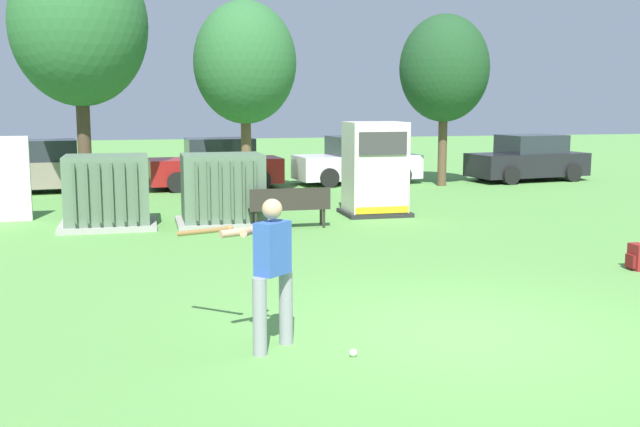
# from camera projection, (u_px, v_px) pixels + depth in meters

# --- Properties ---
(ground_plane) EXTENTS (96.00, 96.00, 0.00)m
(ground_plane) POSITION_uv_depth(u_px,v_px,m) (460.00, 332.00, 9.30)
(ground_plane) COLOR #5B9947
(transformer_west) EXTENTS (2.10, 1.70, 1.62)m
(transformer_west) POSITION_uv_depth(u_px,v_px,m) (107.00, 193.00, 16.84)
(transformer_west) COLOR #9E9B93
(transformer_west) RESTS_ON ground
(transformer_mid_west) EXTENTS (2.10, 1.70, 1.62)m
(transformer_mid_west) POSITION_uv_depth(u_px,v_px,m) (223.00, 191.00, 17.22)
(transformer_mid_west) COLOR #9E9B93
(transformer_mid_west) RESTS_ON ground
(generator_enclosure) EXTENTS (1.60, 1.40, 2.30)m
(generator_enclosure) POSITION_uv_depth(u_px,v_px,m) (375.00, 169.00, 18.70)
(generator_enclosure) COLOR #262626
(generator_enclosure) RESTS_ON ground
(park_bench) EXTENTS (1.80, 0.40, 0.92)m
(park_bench) POSITION_uv_depth(u_px,v_px,m) (290.00, 205.00, 16.71)
(park_bench) COLOR #2D2823
(park_bench) RESTS_ON ground
(batter) EXTENTS (1.27, 1.36, 1.74)m
(batter) POSITION_uv_depth(u_px,v_px,m) (269.00, 265.00, 8.56)
(batter) COLOR gray
(batter) RESTS_ON ground
(sports_ball) EXTENTS (0.09, 0.09, 0.09)m
(sports_ball) POSITION_uv_depth(u_px,v_px,m) (353.00, 353.00, 8.41)
(sports_ball) COLOR white
(sports_ball) RESTS_ON ground
(backpack) EXTENTS (0.27, 0.32, 0.44)m
(backpack) POSITION_uv_depth(u_px,v_px,m) (637.00, 257.00, 12.69)
(backpack) COLOR maroon
(backpack) RESTS_ON ground
(tree_left) EXTENTS (3.67, 3.67, 7.01)m
(tree_left) POSITION_uv_depth(u_px,v_px,m) (79.00, 26.00, 20.42)
(tree_left) COLOR #4C3828
(tree_left) RESTS_ON ground
(tree_center_left) EXTENTS (2.96, 2.96, 5.66)m
(tree_center_left) POSITION_uv_depth(u_px,v_px,m) (245.00, 63.00, 21.79)
(tree_center_left) COLOR brown
(tree_center_left) RESTS_ON ground
(tree_center_right) EXTENTS (2.93, 2.93, 5.60)m
(tree_center_right) POSITION_uv_depth(u_px,v_px,m) (444.00, 69.00, 24.69)
(tree_center_right) COLOR brown
(tree_center_right) RESTS_ON ground
(parked_car_leftmost) EXTENTS (4.37, 2.30, 1.62)m
(parked_car_leftmost) POSITION_uv_depth(u_px,v_px,m) (37.00, 168.00, 23.31)
(parked_car_leftmost) COLOR gray
(parked_car_leftmost) RESTS_ON ground
(parked_car_left_of_center) EXTENTS (4.28, 2.07, 1.62)m
(parked_car_left_of_center) POSITION_uv_depth(u_px,v_px,m) (216.00, 165.00, 24.40)
(parked_car_left_of_center) COLOR maroon
(parked_car_left_of_center) RESTS_ON ground
(parked_car_right_of_center) EXTENTS (4.34, 2.22, 1.62)m
(parked_car_right_of_center) POSITION_uv_depth(u_px,v_px,m) (358.00, 162.00, 25.82)
(parked_car_right_of_center) COLOR silver
(parked_car_right_of_center) RESTS_ON ground
(parked_car_rightmost) EXTENTS (4.41, 2.38, 1.62)m
(parked_car_rightmost) POSITION_uv_depth(u_px,v_px,m) (528.00, 159.00, 26.71)
(parked_car_rightmost) COLOR black
(parked_car_rightmost) RESTS_ON ground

